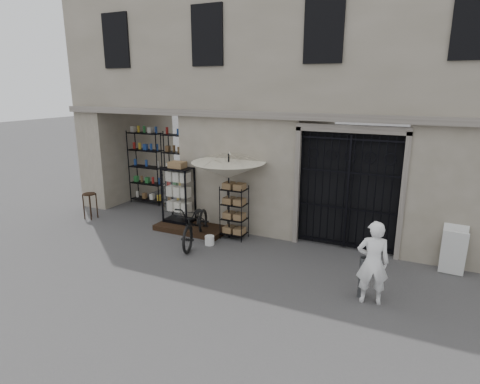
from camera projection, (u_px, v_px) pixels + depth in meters
The scene contains 15 objects.
ground at pixel (245, 269), 8.96m from camera, with size 80.00×80.00×0.00m, color #242427.
main_building at pixel (305, 66), 11.29m from camera, with size 14.00×4.00×9.00m, color gray.
shop_recess at pixel (155, 165), 12.89m from camera, with size 3.00×1.70×3.00m, color black.
shop_shelving at pixel (163, 169), 13.41m from camera, with size 2.70×0.50×2.50m, color black.
iron_gate at pixel (349, 189), 9.83m from camera, with size 2.50×0.21×3.00m.
step_platform at pixel (191, 228), 11.29m from camera, with size 2.00×0.90×0.15m, color black.
display_cabinet at pixel (178, 198), 11.43m from camera, with size 0.82×0.53×1.72m.
wire_rack at pixel (234, 213), 10.61m from camera, with size 0.70×0.55×1.44m.
market_umbrella at pixel (229, 166), 10.31m from camera, with size 2.02×2.05×2.74m.
white_bucket at pixel (210, 240), 10.29m from camera, with size 0.24×0.24×0.23m, color white.
bicycle at pixel (197, 243), 10.45m from camera, with size 0.72×1.08×2.05m, color black.
wooden_stool at pixel (90, 205), 12.25m from camera, with size 0.48×0.48×0.80m.
steel_bollard at pixel (363, 277), 7.68m from camera, with size 0.15×0.15×0.82m, color #4D4F51.
shopkeeper at pixel (369, 302), 7.60m from camera, with size 0.59×1.62×0.39m, color white.
easel_sign at pixel (453, 251), 8.59m from camera, with size 0.52×0.59×1.04m.
Camera 1 is at (3.43, -7.47, 3.97)m, focal length 30.00 mm.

